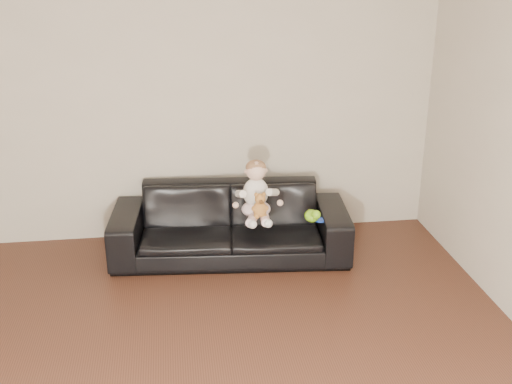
{
  "coord_description": "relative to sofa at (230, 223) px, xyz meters",
  "views": [
    {
      "loc": [
        0.12,
        -2.8,
        2.54
      ],
      "look_at": [
        0.8,
        2.15,
        0.61
      ],
      "focal_mm": 45.0,
      "sensor_mm": 36.0,
      "label": 1
    }
  ],
  "objects": [
    {
      "name": "toy_rattle",
      "position": [
        0.65,
        -0.2,
        0.13
      ],
      "size": [
        0.09,
        0.09,
        0.07
      ],
      "primitive_type": "sphere",
      "rotation": [
        0.0,
        0.0,
        0.39
      ],
      "color": "#CB4717",
      "rests_on": "sofa"
    },
    {
      "name": "teddy_bear",
      "position": [
        0.22,
        -0.26,
        0.26
      ],
      "size": [
        0.13,
        0.13,
        0.21
      ],
      "rotation": [
        0.0,
        0.0,
        -0.11
      ],
      "color": "#B17332",
      "rests_on": "sofa"
    },
    {
      "name": "wall_back",
      "position": [
        -0.59,
        0.5,
        1.01
      ],
      "size": [
        5.0,
        0.0,
        5.0
      ],
      "primitive_type": "plane",
      "rotation": [
        1.57,
        0.0,
        0.0
      ],
      "color": "#BDB29E",
      "rests_on": "ground"
    },
    {
      "name": "baby",
      "position": [
        0.21,
        -0.11,
        0.31
      ],
      "size": [
        0.36,
        0.44,
        0.5
      ],
      "rotation": [
        0.0,
        0.0,
        -0.2
      ],
      "color": "#FBD4DA",
      "rests_on": "sofa"
    },
    {
      "name": "toy_green",
      "position": [
        0.65,
        -0.27,
        0.14
      ],
      "size": [
        0.16,
        0.18,
        0.1
      ],
      "primitive_type": "ellipsoid",
      "rotation": [
        0.0,
        0.0,
        -0.33
      ],
      "color": "#76C417",
      "rests_on": "sofa"
    },
    {
      "name": "toy_blue_disc",
      "position": [
        0.73,
        -0.26,
        0.1
      ],
      "size": [
        0.1,
        0.1,
        0.01
      ],
      "primitive_type": "cylinder",
      "rotation": [
        0.0,
        0.0,
        -0.09
      ],
      "color": "blue",
      "rests_on": "sofa"
    },
    {
      "name": "sofa",
      "position": [
        0.0,
        0.0,
        0.0
      ],
      "size": [
        2.08,
        0.96,
        0.59
      ],
      "primitive_type": "imported",
      "rotation": [
        0.0,
        0.0,
        -0.09
      ],
      "color": "black",
      "rests_on": "floor"
    }
  ]
}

